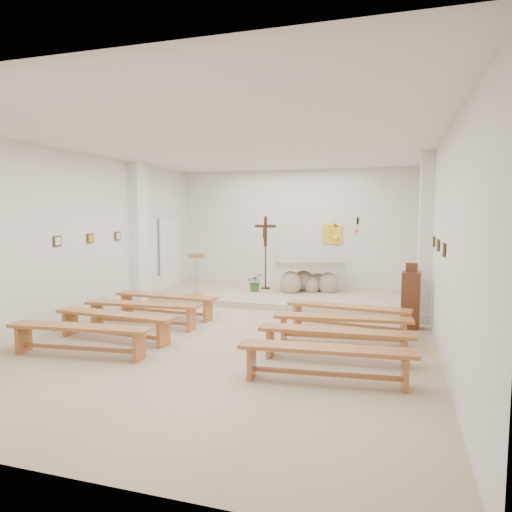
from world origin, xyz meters
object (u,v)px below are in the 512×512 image
(bench_left_front, at_px, (166,300))
(bench_left_second, at_px, (143,309))
(lectern, at_px, (197,273))
(bench_right_third, at_px, (335,338))
(altar, at_px, (309,279))
(bench_right_second, at_px, (342,323))
(crucifix_stand, at_px, (265,247))
(bench_left_fourth, at_px, (80,333))
(bench_left_third, at_px, (115,320))
(bench_right_fourth, at_px, (326,356))
(bench_right_front, at_px, (348,312))
(donation_pedestal, at_px, (411,299))

(bench_left_front, height_order, bench_left_second, same)
(lectern, relative_size, bench_right_third, 0.48)
(altar, height_order, bench_right_second, altar)
(crucifix_stand, bearing_deg, bench_left_fourth, -96.09)
(bench_right_second, distance_m, bench_left_third, 4.00)
(crucifix_stand, distance_m, bench_left_front, 3.74)
(altar, xyz_separation_m, bench_left_third, (-2.52, -5.16, -0.13))
(altar, relative_size, bench_right_fourth, 0.80)
(lectern, distance_m, crucifix_stand, 2.11)
(bench_right_fourth, bearing_deg, bench_right_front, 84.67)
(lectern, distance_m, bench_left_front, 2.01)
(bench_left_third, bearing_deg, bench_right_front, 30.10)
(crucifix_stand, distance_m, bench_right_fourth, 6.80)
(bench_left_second, bearing_deg, bench_right_second, -3.63)
(altar, bearing_deg, bench_right_front, -85.71)
(altar, xyz_separation_m, bench_left_fourth, (-2.52, -6.10, -0.13))
(bench_left_front, distance_m, bench_right_front, 3.89)
(bench_right_front, height_order, bench_left_fourth, same)
(bench_right_front, height_order, bench_right_fourth, same)
(bench_left_fourth, bearing_deg, bench_left_front, 84.29)
(bench_right_fourth, bearing_deg, bench_left_third, 161.09)
(crucifix_stand, bearing_deg, bench_right_second, -53.32)
(altar, height_order, bench_right_front, altar)
(bench_right_front, xyz_separation_m, bench_right_fourth, (0.00, -2.82, 0.00))
(bench_left_fourth, height_order, bench_right_fourth, same)
(bench_left_fourth, bearing_deg, bench_right_third, 7.87)
(bench_left_front, bearing_deg, bench_right_front, 3.21)
(altar, relative_size, bench_left_front, 0.80)
(crucifix_stand, distance_m, bench_right_front, 4.38)
(bench_right_front, bearing_deg, crucifix_stand, 134.19)
(lectern, distance_m, bench_left_third, 3.87)
(donation_pedestal, relative_size, bench_right_third, 0.55)
(crucifix_stand, xyz_separation_m, bench_right_second, (2.62, -4.33, -0.94))
(bench_right_second, bearing_deg, donation_pedestal, 46.72)
(bench_left_front, xyz_separation_m, bench_right_fourth, (3.89, -2.82, 0.00))
(bench_right_third, xyz_separation_m, bench_left_fourth, (-3.89, -0.94, 0.00))
(bench_right_fourth, bearing_deg, bench_right_second, 84.67)
(donation_pedestal, bearing_deg, bench_right_second, -121.93)
(crucifix_stand, bearing_deg, bench_right_front, -46.80)
(bench_right_second, relative_size, bench_left_third, 1.00)
(bench_left_fourth, relative_size, bench_right_fourth, 1.00)
(bench_left_second, xyz_separation_m, bench_right_third, (3.89, -0.94, 0.00))
(lectern, bearing_deg, donation_pedestal, -36.46)
(donation_pedestal, distance_m, bench_left_fourth, 6.10)
(bench_right_third, bearing_deg, bench_right_fourth, -93.12)
(lectern, relative_size, bench_right_fourth, 0.47)
(lectern, height_order, bench_left_second, lectern)
(bench_left_second, bearing_deg, bench_left_front, 86.37)
(bench_left_third, xyz_separation_m, bench_right_fourth, (3.89, -0.94, 0.00))
(bench_right_third, relative_size, bench_left_fourth, 1.00)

